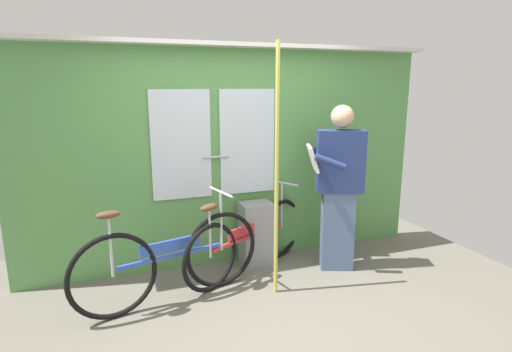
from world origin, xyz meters
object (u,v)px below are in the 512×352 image
object	(u,v)px
handrail_pole	(277,174)
passenger_reading_newspaper	(338,185)
bicycle_near_door	(171,260)
trash_bin_by_wall	(256,234)
bicycle_leaning_behind	(248,240)

from	to	relation	value
handrail_pole	passenger_reading_newspaper	bearing A→B (deg)	18.50
bicycle_near_door	passenger_reading_newspaper	distance (m)	1.82
bicycle_near_door	trash_bin_by_wall	bearing A→B (deg)	12.75
handrail_pole	bicycle_near_door	bearing A→B (deg)	170.04
passenger_reading_newspaper	bicycle_leaning_behind	bearing A→B (deg)	7.39
bicycle_leaning_behind	passenger_reading_newspaper	xyz separation A→B (m)	(0.90, -0.22, 0.55)
passenger_reading_newspaper	trash_bin_by_wall	xyz separation A→B (m)	(-0.75, 0.38, -0.56)
passenger_reading_newspaper	handrail_pole	distance (m)	0.87
bicycle_leaning_behind	handrail_pole	world-z (taller)	handrail_pole
passenger_reading_newspaper	trash_bin_by_wall	size ratio (longest dim) A/B	2.50
bicycle_near_door	passenger_reading_newspaper	world-z (taller)	passenger_reading_newspaper
bicycle_leaning_behind	passenger_reading_newspaper	bearing A→B (deg)	-41.70
passenger_reading_newspaper	trash_bin_by_wall	distance (m)	1.02
bicycle_leaning_behind	trash_bin_by_wall	xyz separation A→B (m)	(0.15, 0.16, -0.01)
trash_bin_by_wall	passenger_reading_newspaper	bearing A→B (deg)	-26.74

